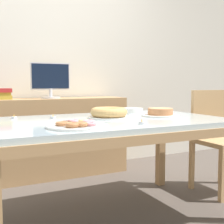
# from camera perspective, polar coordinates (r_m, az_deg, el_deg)

# --- Properties ---
(ground_plane) EXTENTS (12.00, 12.00, 0.00)m
(ground_plane) POSITION_cam_1_polar(r_m,az_deg,el_deg) (2.45, -1.12, -18.88)
(ground_plane) COLOR #564C44
(wall_back) EXTENTS (8.00, 0.10, 2.60)m
(wall_back) POSITION_cam_1_polar(r_m,az_deg,el_deg) (3.71, -11.78, 9.72)
(wall_back) COLOR silver
(wall_back) RESTS_ON ground
(dining_table) EXTENTS (1.77, 1.06, 0.74)m
(dining_table) POSITION_cam_1_polar(r_m,az_deg,el_deg) (2.26, -1.15, -3.34)
(dining_table) COLOR silver
(dining_table) RESTS_ON ground
(chair) EXTENTS (0.42, 0.42, 0.94)m
(chair) POSITION_cam_1_polar(r_m,az_deg,el_deg) (3.08, 18.57, -3.97)
(chair) COLOR tan
(chair) RESTS_ON ground
(sideboard) EXTENTS (1.52, 0.44, 0.84)m
(sideboard) POSITION_cam_1_polar(r_m,az_deg,el_deg) (3.46, -10.21, -4.50)
(sideboard) COLOR tan
(sideboard) RESTS_ON ground
(computer_monitor) EXTENTS (0.42, 0.20, 0.38)m
(computer_monitor) POSITION_cam_1_polar(r_m,az_deg,el_deg) (3.40, -11.17, 5.66)
(computer_monitor) COLOR silver
(computer_monitor) RESTS_ON sideboard
(book_stack) EXTENTS (0.23, 0.18, 0.11)m
(book_stack) POSITION_cam_1_polar(r_m,az_deg,el_deg) (3.30, -19.74, 3.13)
(book_stack) COLOR #B29933
(book_stack) RESTS_ON sideboard
(cake_chocolate_round) EXTENTS (0.30, 0.30, 0.06)m
(cake_chocolate_round) POSITION_cam_1_polar(r_m,az_deg,el_deg) (2.49, 8.87, -0.15)
(cake_chocolate_round) COLOR white
(cake_chocolate_round) RESTS_ON dining_table
(cake_golden_bundt) EXTENTS (0.31, 0.31, 0.08)m
(cake_golden_bundt) POSITION_cam_1_polar(r_m,az_deg,el_deg) (2.32, -0.58, -0.19)
(cake_golden_bundt) COLOR white
(cake_golden_bundt) RESTS_ON dining_table
(pastry_platter) EXTENTS (0.37, 0.37, 0.04)m
(pastry_platter) POSITION_cam_1_polar(r_m,az_deg,el_deg) (1.85, -6.34, -2.38)
(pastry_platter) COLOR white
(pastry_platter) RESTS_ON dining_table
(plate_stack) EXTENTS (0.21, 0.21, 0.04)m
(plate_stack) POSITION_cam_1_polar(r_m,az_deg,el_deg) (2.78, 3.53, 0.31)
(plate_stack) COLOR white
(plate_stack) RESTS_ON dining_table
(tealight_near_front) EXTENTS (0.04, 0.04, 0.04)m
(tealight_near_front) POSITION_cam_1_polar(r_m,az_deg,el_deg) (2.40, -17.48, -0.94)
(tealight_near_front) COLOR silver
(tealight_near_front) RESTS_ON dining_table
(tealight_near_cakes) EXTENTS (0.04, 0.04, 0.04)m
(tealight_near_cakes) POSITION_cam_1_polar(r_m,az_deg,el_deg) (2.35, -10.73, -0.91)
(tealight_near_cakes) COLOR silver
(tealight_near_cakes) RESTS_ON dining_table
(tealight_centre) EXTENTS (0.04, 0.04, 0.04)m
(tealight_centre) POSITION_cam_1_polar(r_m,az_deg,el_deg) (1.99, 5.46, -1.94)
(tealight_centre) COLOR silver
(tealight_centre) RESTS_ON dining_table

